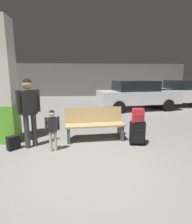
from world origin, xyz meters
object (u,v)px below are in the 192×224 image
suitcase (137,133)px  bench (95,124)px  backpack_dark_floor (13,143)px  parked_car_side (184,92)px  parked_car_near (137,94)px  backpack_bright (138,116)px  child (52,126)px  structural_pillar (3,83)px  adult (29,106)px

suitcase → bench: bearing=155.9°
backpack_dark_floor → parked_car_side: bearing=37.5°
parked_car_side → parked_car_near: 3.18m
suitcase → backpack_bright: 0.45m
backpack_bright → child: size_ratio=0.35×
bench → backpack_bright: backpack_bright is taller
structural_pillar → adult: structural_pillar is taller
bench → backpack_dark_floor: size_ratio=4.81×
bench → backpack_bright: 1.21m
structural_pillar → adult: bearing=-31.8°
child → backpack_dark_floor: (-0.97, 0.16, -0.44)m
structural_pillar → parked_car_near: size_ratio=0.74×
adult → parked_car_near: 6.39m
adult → child: bearing=-27.5°
backpack_dark_floor → parked_car_near: 6.77m
structural_pillar → bench: structural_pillar is taller
bench → suitcase: bench is taller
bench → suitcase: bearing=-24.1°
child → parked_car_near: parked_car_near is taller
bench → adult: adult is taller
structural_pillar → backpack_bright: 3.55m
backpack_bright → bench: bearing=155.9°
adult → backpack_dark_floor: size_ratio=4.96×
backpack_dark_floor → parked_car_side: 9.61m
child → backpack_dark_floor: bearing=170.4°
structural_pillar → child: bearing=-29.9°
bench → backpack_bright: bearing=-24.1°
bench → child: size_ratio=1.66×
parked_car_side → parked_car_near: same height
backpack_bright → parked_car_near: size_ratio=0.08×
adult → parked_car_side: adult is taller
adult → backpack_dark_floor: bearing=-160.0°
suitcase → parked_car_near: size_ratio=0.14×
parked_car_near → backpack_dark_floor: bearing=-132.4°
parked_car_side → bench: bearing=-136.6°
structural_pillar → backpack_bright: structural_pillar is taller
structural_pillar → backpack_dark_floor: (0.35, -0.60, -1.40)m
backpack_bright → backpack_dark_floor: bearing=-178.8°
suitcase → parked_car_side: bearing=51.7°
suitcase → child: 2.12m
bench → backpack_bright: (1.06, -0.47, 0.33)m
parked_car_near → backpack_bright: bearing=-106.8°
parked_car_near → child: bearing=-124.8°
backpack_bright → parked_car_near: parked_car_near is taller
bench → parked_car_side: size_ratio=0.39×
parked_car_side → structural_pillar: bearing=-146.7°
suitcase → child: child is taller
bench → suitcase: 1.17m
adult → parked_car_near: size_ratio=0.39×
structural_pillar → backpack_dark_floor: 1.56m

